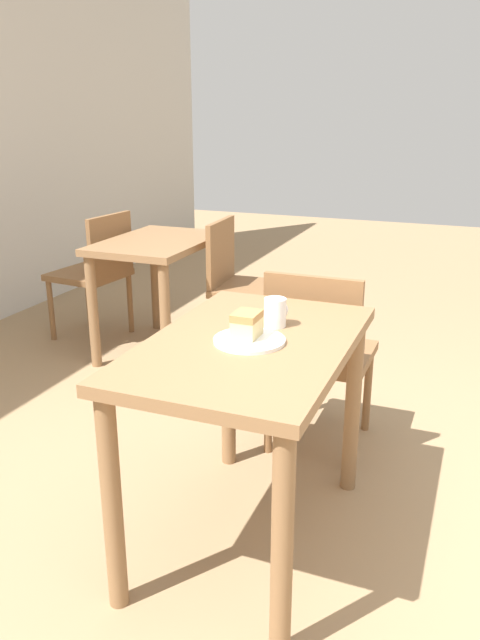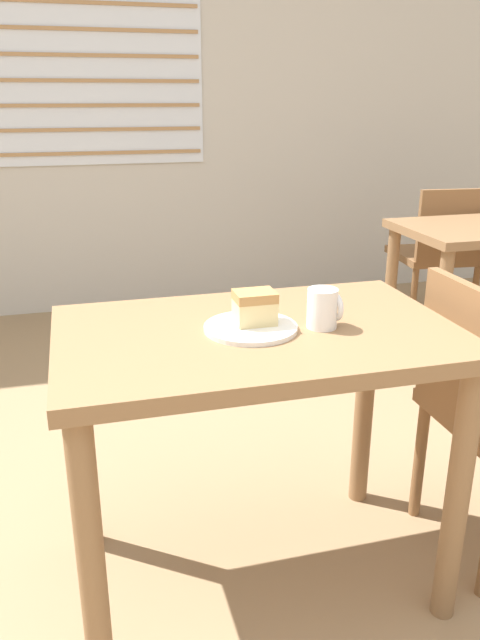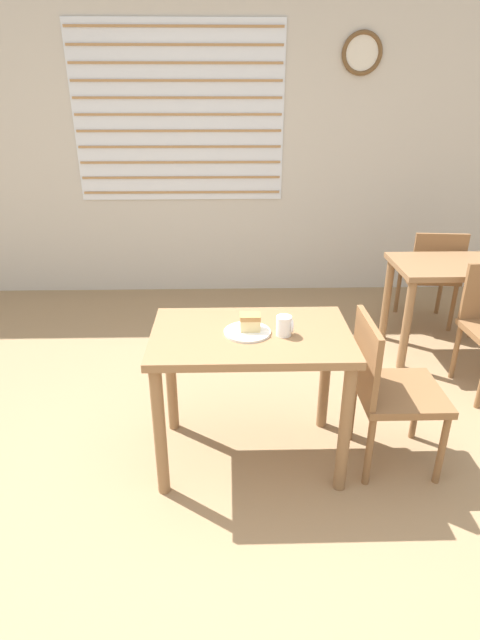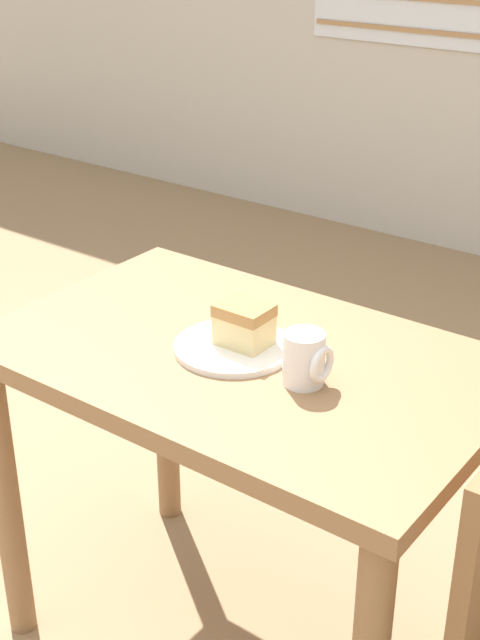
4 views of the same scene
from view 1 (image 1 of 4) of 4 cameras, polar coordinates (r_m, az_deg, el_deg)
The scene contains 9 objects.
ground_plane at distance 2.17m, azimuth 11.74°, elevation -23.71°, with size 14.00×14.00×0.00m, color #997A56.
dining_table_near at distance 2.04m, azimuth 0.88°, elevation -5.29°, with size 0.98×0.62×0.75m.
dining_table_far at distance 3.82m, azimuth -7.50°, elevation 5.27°, with size 0.84×0.57×0.71m.
chair_near_window at distance 2.70m, azimuth 7.17°, elevation -2.89°, with size 0.42×0.42×0.83m.
chair_far_corner at distance 3.76m, azimuth 0.13°, elevation 3.48°, with size 0.44×0.44×0.83m.
chair_far_opposite at distance 4.15m, azimuth -13.01°, elevation 4.48°, with size 0.46×0.46×0.83m.
plate at distance 1.97m, azimuth 0.86°, elevation -1.87°, with size 0.23×0.23×0.01m.
cake_slice at distance 1.97m, azimuth 0.62°, elevation -0.41°, with size 0.10×0.08×0.08m.
coffee_mug at distance 2.10m, azimuth 3.26°, elevation 0.72°, with size 0.08×0.07×0.10m.
Camera 1 is at (-1.60, -0.20, 1.45)m, focal length 35.00 mm.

